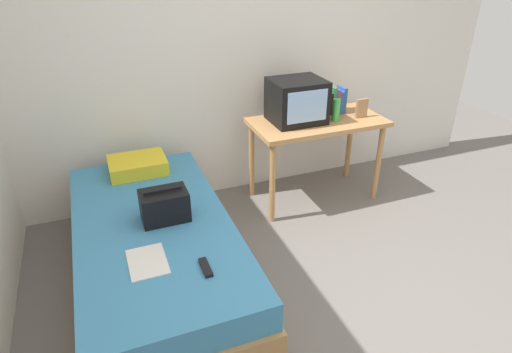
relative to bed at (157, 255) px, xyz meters
name	(u,v)px	position (x,y,z in m)	size (l,w,h in m)	color
ground_plane	(349,327)	(1.02, -0.81, -0.26)	(8.00, 8.00, 0.00)	slate
wall_back	(238,51)	(1.02, 1.19, 1.04)	(5.20, 0.10, 2.60)	silver
bed	(157,255)	(0.00, 0.00, 0.00)	(1.00, 2.00, 0.53)	#B27F4C
desk	(317,130)	(1.56, 0.70, 0.41)	(1.16, 0.60, 0.77)	#B27F4C
tv	(297,101)	(1.38, 0.73, 0.69)	(0.44, 0.39, 0.36)	black
water_bottle	(336,110)	(1.69, 0.61, 0.61)	(0.06, 0.06, 0.20)	green
book_row	(334,100)	(1.79, 0.82, 0.62)	(0.18, 0.16, 0.24)	black
picture_frame	(362,108)	(1.94, 0.61, 0.59)	(0.11, 0.02, 0.17)	#9E754C
pillow	(138,165)	(0.02, 0.76, 0.32)	(0.43, 0.33, 0.11)	yellow
handbag	(165,205)	(0.09, 0.01, 0.37)	(0.30, 0.20, 0.22)	black
magazine	(147,262)	(-0.09, -0.39, 0.27)	(0.21, 0.29, 0.01)	white
remote_dark	(206,267)	(0.20, -0.57, 0.28)	(0.04, 0.16, 0.02)	black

